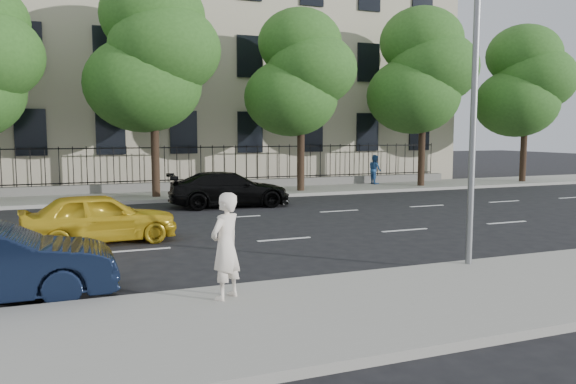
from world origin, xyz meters
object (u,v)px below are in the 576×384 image
Objects in this scene: yellow_taxi at (100,218)px; black_sedan at (229,189)px; street_light at (460,35)px; woman_near at (226,246)px.

yellow_taxi is 0.84× the size of black_sedan.
black_sedan is (-2.07, 11.54, -4.44)m from street_light.
woman_near is (1.73, -6.70, 0.38)m from yellow_taxi.
street_light is at bearing -165.42° from black_sedan.
yellow_taxi is 6.93m from woman_near.
black_sedan is at bearing -46.29° from yellow_taxi.
street_light is 1.64× the size of black_sedan.
black_sedan is 2.64× the size of woman_near.
street_light is 1.96× the size of yellow_taxi.
yellow_taxi is 2.22× the size of woman_near.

